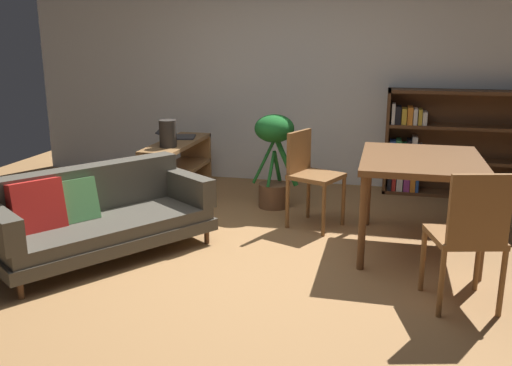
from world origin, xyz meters
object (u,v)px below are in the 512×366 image
Objects in this scene: fabric_couch at (95,215)px; media_console at (178,169)px; desk_speaker at (168,134)px; bookshelf at (447,144)px; dining_chair_near at (469,232)px; potted_floor_plant at (274,153)px; dining_chair_far at (310,172)px; dining_table at (421,167)px; open_laptop at (178,136)px.

media_console is at bearing 89.29° from fabric_couch.
bookshelf is (2.84, 1.13, -0.20)m from desk_speaker.
media_console is 0.54m from desk_speaker.
bookshelf reaches higher than dining_chair_near.
dining_chair_near is at bearing -48.87° from potted_floor_plant.
dining_chair_far reaches higher than fabric_couch.
dining_table is at bearing 104.44° from dining_chair_near.
desk_speaker is (0.05, 1.43, 0.42)m from fabric_couch.
desk_speaker is at bearing -79.32° from open_laptop.
dining_chair_far is (-0.95, 0.40, -0.19)m from dining_table.
dining_chair_far reaches higher than dining_table.
dining_chair_near reaches higher than dining_table.
fabric_couch is 1.98m from open_laptop.
media_console is at bearing -73.06° from open_laptop.
bookshelf reaches higher than dining_table.
potted_floor_plant is at bearing -5.75° from media_console.
potted_floor_plant is at bearing -16.32° from open_laptop.
open_laptop is 1.83m from dining_chair_far.
dining_chair_near reaches higher than open_laptop.
open_laptop is at bearing 163.68° from potted_floor_plant.
fabric_couch is 1.49m from desk_speaker.
dining_chair_far is (1.52, -0.31, -0.25)m from desk_speaker.
bookshelf reaches higher than media_console.
open_laptop is 3.00m from bookshelf.
bookshelf is (2.87, 0.84, 0.25)m from media_console.
fabric_couch is at bearing -138.43° from bookshelf.
open_laptop is 0.49× the size of potted_floor_plant.
potted_floor_plant is at bearing 131.89° from dining_chair_far.
dining_chair_near is at bearing -32.02° from desk_speaker.
potted_floor_plant is 0.62× the size of bookshelf.
bookshelf is at bearing 28.38° from potted_floor_plant.
dining_table is at bearing 16.12° from fabric_couch.
desk_speaker is (0.10, -0.53, 0.12)m from open_laptop.
dining_chair_far is at bearing -11.41° from desk_speaker.
fabric_couch is at bearing -125.01° from potted_floor_plant.
potted_floor_plant reaches higher than dining_table.
open_laptop is 0.30× the size of bookshelf.
fabric_couch is at bearing -91.99° from desk_speaker.
media_console is at bearing 174.25° from potted_floor_plant.
dining_chair_near reaches higher than desk_speaker.
bookshelf reaches higher than fabric_couch.
desk_speaker reaches higher than dining_table.
dining_table is 0.74× the size of bookshelf.
open_laptop is at bearing 141.70° from dining_chair_near.
desk_speaker is 2.57m from dining_table.
potted_floor_plant is (1.11, -0.11, 0.26)m from media_console.
potted_floor_plant is (1.18, -0.35, -0.07)m from open_laptop.
fabric_couch is 1.17× the size of bookshelf.
dining_chair_near is (2.76, -2.00, 0.21)m from media_console.
media_console is at bearing 158.28° from dining_table.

